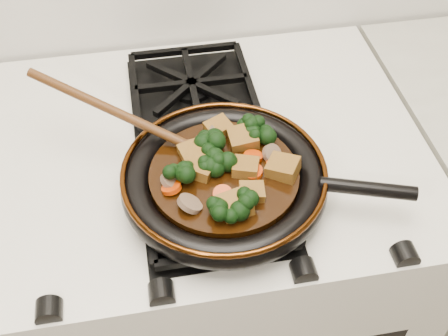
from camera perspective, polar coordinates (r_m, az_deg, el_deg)
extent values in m
cube|color=silver|center=(1.32, -1.58, -11.53)|extent=(0.76, 0.60, 0.90)
cylinder|color=black|center=(0.86, 0.00, -1.67)|extent=(0.29, 0.29, 0.01)
torus|color=black|center=(0.85, 0.00, -1.28)|extent=(0.31, 0.31, 0.04)
torus|color=#452109|center=(0.84, 0.00, -0.32)|extent=(0.31, 0.31, 0.01)
cylinder|color=black|center=(0.85, 14.41, -2.05)|extent=(0.14, 0.06, 0.02)
cylinder|color=black|center=(0.85, 0.00, -0.96)|extent=(0.23, 0.23, 0.02)
cube|color=brown|center=(0.88, 1.94, 3.01)|extent=(0.05, 0.05, 0.03)
cube|color=brown|center=(0.84, 2.23, 0.04)|extent=(0.05, 0.05, 0.02)
cube|color=brown|center=(0.84, -2.35, -0.02)|extent=(0.05, 0.05, 0.03)
cube|color=brown|center=(0.81, 2.82, -2.51)|extent=(0.04, 0.04, 0.02)
cube|color=brown|center=(0.90, -0.55, 4.08)|extent=(0.05, 0.05, 0.02)
cube|color=brown|center=(0.84, 6.00, -0.01)|extent=(0.06, 0.06, 0.03)
cube|color=brown|center=(0.79, 1.13, -3.84)|extent=(0.05, 0.05, 0.03)
cube|color=brown|center=(0.86, -3.20, 1.50)|extent=(0.05, 0.05, 0.03)
cube|color=brown|center=(0.85, -2.16, 1.12)|extent=(0.05, 0.05, 0.03)
cylinder|color=#C43405|center=(0.84, 2.97, -0.38)|extent=(0.03, 0.03, 0.01)
cylinder|color=#C43405|center=(0.88, 2.26, 2.67)|extent=(0.03, 0.03, 0.02)
cylinder|color=#C43405|center=(0.82, -5.36, -2.03)|extent=(0.03, 0.03, 0.02)
cylinder|color=#C43405|center=(0.81, -0.14, -2.67)|extent=(0.03, 0.03, 0.01)
cylinder|color=#C43405|center=(0.86, 2.97, 1.16)|extent=(0.03, 0.03, 0.01)
cylinder|color=#C43405|center=(0.85, 5.33, 0.54)|extent=(0.03, 0.03, 0.01)
cylinder|color=brown|center=(0.86, 4.89, 1.45)|extent=(0.04, 0.04, 0.03)
cylinder|color=brown|center=(0.82, -5.43, -1.24)|extent=(0.04, 0.04, 0.02)
cylinder|color=brown|center=(0.89, -0.68, 3.61)|extent=(0.04, 0.04, 0.03)
cylinder|color=brown|center=(0.79, -3.49, -3.63)|extent=(0.05, 0.05, 0.03)
ellipsoid|color=#4D2B10|center=(0.87, -2.80, 1.92)|extent=(0.07, 0.06, 0.02)
cylinder|color=#4D2B10|center=(0.89, -11.27, 5.76)|extent=(0.02, 0.02, 0.29)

